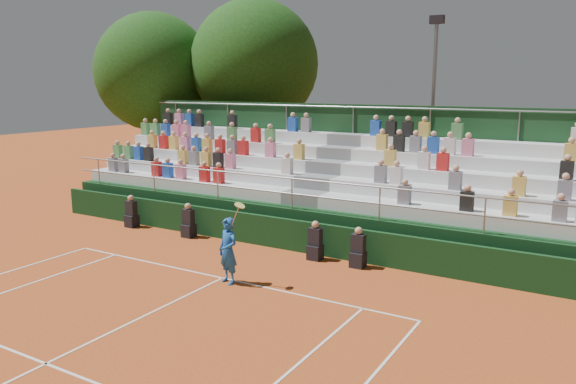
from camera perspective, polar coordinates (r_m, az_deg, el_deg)
The scene contains 8 objects.
ground at distance 15.50m, azimuth -6.68°, elevation -8.70°, with size 90.00×90.00×0.00m, color #B34D1D.
courtside_wall at distance 17.88m, azimuth -0.49°, elevation -4.25°, with size 20.00×0.15×1.00m, color black.
line_officials at distance 18.27m, azimuth -4.99°, elevation -4.04°, with size 9.41×0.40×1.19m.
grandstand at distance 20.52m, azimuth 4.13°, elevation -0.61°, with size 20.00×5.20×4.40m.
tennis_player at distance 14.86m, azimuth -6.10°, elevation -5.95°, with size 0.90×0.60×2.22m.
tree_west at distance 30.61m, azimuth -13.46°, elevation 11.74°, with size 6.08×6.08×8.80m.
tree_east at distance 28.99m, azimuth -3.43°, elevation 12.81°, with size 6.42×6.42×9.34m.
floodlight_mast at distance 25.33m, azimuth 14.55°, elevation 9.47°, with size 0.60×0.25×8.00m.
Camera 1 is at (8.91, -11.56, 5.22)m, focal length 35.00 mm.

